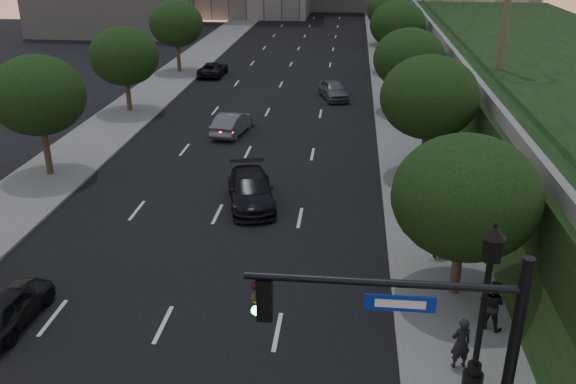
# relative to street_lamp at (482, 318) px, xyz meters

# --- Properties ---
(road_surface) EXTENTS (16.00, 140.00, 0.02)m
(road_surface) POSITION_rel_street_lamp_xyz_m (-10.06, 27.32, -2.62)
(road_surface) COLOR black
(road_surface) RESTS_ON ground
(sidewalk_right) EXTENTS (4.50, 140.00, 0.15)m
(sidewalk_right) POSITION_rel_street_lamp_xyz_m (0.19, 27.32, -2.56)
(sidewalk_right) COLOR slate
(sidewalk_right) RESTS_ON ground
(sidewalk_left) EXTENTS (4.50, 140.00, 0.15)m
(sidewalk_left) POSITION_rel_street_lamp_xyz_m (-20.31, 27.32, -2.56)
(sidewalk_left) COLOR slate
(sidewalk_left) RESTS_ON ground
(parapet_wall) EXTENTS (0.35, 90.00, 0.70)m
(parapet_wall) POSITION_rel_street_lamp_xyz_m (3.44, 25.32, 1.72)
(parapet_wall) COLOR slate
(parapet_wall) RESTS_ON embankment
(tree_right_a) EXTENTS (5.20, 5.20, 6.24)m
(tree_right_a) POSITION_rel_street_lamp_xyz_m (0.24, 5.32, 1.39)
(tree_right_a) COLOR #38281C
(tree_right_a) RESTS_ON ground
(tree_right_b) EXTENTS (5.20, 5.20, 6.74)m
(tree_right_b) POSITION_rel_street_lamp_xyz_m (0.24, 17.32, 1.88)
(tree_right_b) COLOR #38281C
(tree_right_b) RESTS_ON ground
(tree_right_c) EXTENTS (5.20, 5.20, 6.24)m
(tree_right_c) POSITION_rel_street_lamp_xyz_m (0.24, 30.32, 1.39)
(tree_right_c) COLOR #38281C
(tree_right_c) RESTS_ON ground
(tree_right_d) EXTENTS (5.20, 5.20, 6.74)m
(tree_right_d) POSITION_rel_street_lamp_xyz_m (0.24, 44.32, 1.88)
(tree_right_d) COLOR #38281C
(tree_right_d) RESTS_ON ground
(tree_right_e) EXTENTS (5.20, 5.20, 6.24)m
(tree_right_e) POSITION_rel_street_lamp_xyz_m (0.24, 59.32, 1.39)
(tree_right_e) COLOR #38281C
(tree_right_e) RESTS_ON ground
(tree_left_b) EXTENTS (5.00, 5.00, 6.71)m
(tree_left_b) POSITION_rel_street_lamp_xyz_m (-20.36, 15.32, 1.94)
(tree_left_b) COLOR #38281C
(tree_left_b) RESTS_ON ground
(tree_left_c) EXTENTS (5.00, 5.00, 6.34)m
(tree_left_c) POSITION_rel_street_lamp_xyz_m (-20.36, 28.32, 1.57)
(tree_left_c) COLOR #38281C
(tree_left_c) RESTS_ON ground
(tree_left_d) EXTENTS (5.00, 5.00, 6.71)m
(tree_left_d) POSITION_rel_street_lamp_xyz_m (-20.36, 42.32, 1.94)
(tree_left_d) COLOR #38281C
(tree_left_d) RESTS_ON ground
(street_lamp) EXTENTS (0.64, 0.64, 5.62)m
(street_lamp) POSITION_rel_street_lamp_xyz_m (0.00, 0.00, 0.00)
(street_lamp) COLOR black
(street_lamp) RESTS_ON ground
(sedan_near_left) EXTENTS (1.83, 4.21, 1.41)m
(sedan_near_left) POSITION_rel_street_lamp_xyz_m (-15.36, 1.80, -1.93)
(sedan_near_left) COLOR black
(sedan_near_left) RESTS_ON ground
(sedan_mid_left) EXTENTS (2.31, 4.67, 1.47)m
(sedan_mid_left) POSITION_rel_street_lamp_xyz_m (-11.69, 23.96, -1.90)
(sedan_mid_left) COLOR #595C60
(sedan_mid_left) RESTS_ON ground
(sedan_far_left) EXTENTS (2.26, 4.68, 1.29)m
(sedan_far_left) POSITION_rel_street_lamp_xyz_m (-16.81, 41.21, -1.99)
(sedan_far_left) COLOR black
(sedan_far_left) RESTS_ON ground
(sedan_near_right) EXTENTS (3.33, 5.61, 1.52)m
(sedan_near_right) POSITION_rel_street_lamp_xyz_m (-8.63, 12.72, -1.87)
(sedan_near_right) COLOR black
(sedan_near_right) RESTS_ON ground
(sedan_far_right) EXTENTS (2.97, 4.70, 1.49)m
(sedan_far_right) POSITION_rel_street_lamp_xyz_m (-5.27, 33.89, -1.89)
(sedan_far_right) COLOR #52565A
(sedan_far_right) RESTS_ON ground
(pedestrian_a) EXTENTS (0.72, 0.57, 1.75)m
(pedestrian_a) POSITION_rel_street_lamp_xyz_m (-0.25, 0.97, -1.61)
(pedestrian_a) COLOR black
(pedestrian_a) RESTS_ON sidewalk_right
(pedestrian_b) EXTENTS (1.09, 1.02, 1.79)m
(pedestrian_b) POSITION_rel_street_lamp_xyz_m (1.11, 3.16, -1.59)
(pedestrian_b) COLOR black
(pedestrian_b) RESTS_ON sidewalk_right
(pedestrian_c) EXTENTS (0.99, 0.54, 1.59)m
(pedestrian_c) POSITION_rel_street_lamp_xyz_m (-0.02, 7.88, -1.69)
(pedestrian_c) COLOR black
(pedestrian_c) RESTS_ON sidewalk_right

